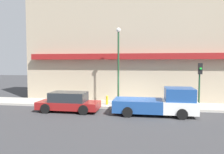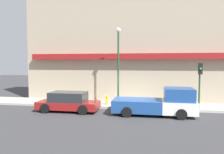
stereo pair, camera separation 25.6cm
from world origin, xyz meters
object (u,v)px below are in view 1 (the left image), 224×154
object	(u,v)px
street_lamp	(118,58)
parked_car	(69,102)
fire_hydrant	(107,100)
pickup_truck	(160,103)
traffic_light	(200,77)

from	to	relation	value
street_lamp	parked_car	bearing A→B (deg)	-147.85
fire_hydrant	street_lamp	bearing A→B (deg)	-1.87
street_lamp	pickup_truck	bearing A→B (deg)	-33.89
fire_hydrant	street_lamp	world-z (taller)	street_lamp
parked_car	traffic_light	size ratio (longest dim) A/B	1.33
pickup_truck	street_lamp	distance (m)	4.89
pickup_truck	parked_car	bearing A→B (deg)	178.17
fire_hydrant	traffic_light	size ratio (longest dim) A/B	0.22
pickup_truck	fire_hydrant	xyz separation A→B (m)	(-4.05, 2.13, -0.27)
pickup_truck	street_lamp	xyz separation A→B (m)	(-3.12, 2.10, 3.11)
parked_car	traffic_light	distance (m)	9.68
pickup_truck	traffic_light	world-z (taller)	traffic_light
traffic_light	fire_hydrant	bearing A→B (deg)	176.65
pickup_truck	parked_car	world-z (taller)	pickup_truck
pickup_truck	fire_hydrant	world-z (taller)	pickup_truck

